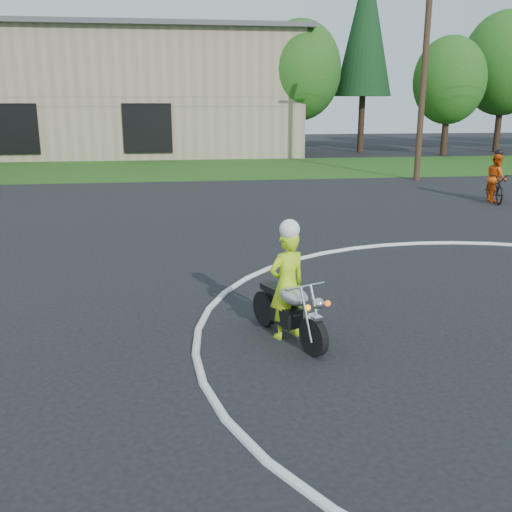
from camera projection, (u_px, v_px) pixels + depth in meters
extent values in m
cube|color=#1E4714|center=(289.00, 167.00, 32.13)|extent=(120.00, 10.00, 0.02)
cylinder|color=black|center=(314.00, 337.00, 8.33)|extent=(0.34, 0.59, 0.59)
cylinder|color=black|center=(265.00, 308.00, 9.47)|extent=(0.34, 0.59, 0.59)
cube|color=black|center=(286.00, 315.00, 8.91)|extent=(0.46, 0.60, 0.29)
ellipsoid|color=#BBBAC0|center=(294.00, 296.00, 8.65)|extent=(0.57, 0.71, 0.27)
cube|color=black|center=(276.00, 289.00, 9.07)|extent=(0.46, 0.64, 0.10)
cylinder|color=silver|center=(306.00, 314.00, 8.26)|extent=(0.18, 0.34, 0.79)
cylinder|color=silver|center=(316.00, 312.00, 8.34)|extent=(0.18, 0.34, 0.79)
cube|color=white|center=(315.00, 317.00, 8.23)|extent=(0.21, 0.25, 0.05)
cylinder|color=silver|center=(305.00, 286.00, 8.35)|extent=(0.65, 0.30, 0.04)
sphere|color=silver|center=(319.00, 304.00, 8.10)|extent=(0.18, 0.18, 0.18)
sphere|color=#FF9B0C|center=(308.00, 308.00, 8.04)|extent=(0.09, 0.09, 0.09)
sphere|color=#FF580C|center=(328.00, 303.00, 8.21)|extent=(0.09, 0.09, 0.09)
cylinder|color=#BABBC0|center=(281.00, 311.00, 9.34)|extent=(0.38, 0.75, 0.08)
imported|color=#B6E418|center=(287.00, 285.00, 8.84)|extent=(0.74, 0.63, 1.73)
sphere|color=white|center=(290.00, 229.00, 8.57)|extent=(0.31, 0.31, 0.31)
imported|color=black|center=(495.00, 187.00, 21.09)|extent=(1.20, 2.15, 1.07)
imported|color=#DF4B0B|center=(496.00, 178.00, 21.00)|extent=(0.87, 1.01, 1.78)
sphere|color=black|center=(499.00, 153.00, 20.76)|extent=(0.31, 0.31, 0.31)
cube|color=tan|center=(11.00, 96.00, 41.21)|extent=(40.00, 16.00, 8.00)
cube|color=#4C4C51|center=(5.00, 35.00, 40.12)|extent=(41.00, 17.00, 0.30)
cube|color=black|center=(13.00, 129.00, 34.24)|extent=(3.00, 0.16, 3.00)
cube|color=black|center=(148.00, 128.00, 35.27)|extent=(3.00, 0.16, 3.00)
cylinder|color=#382619|center=(299.00, 132.00, 38.66)|extent=(0.44, 0.44, 3.24)
ellipsoid|color=#1E5116|center=(300.00, 70.00, 37.62)|extent=(5.40, 5.40, 6.48)
cylinder|color=#382619|center=(361.00, 125.00, 41.12)|extent=(0.44, 0.44, 3.96)
cone|color=black|center=(366.00, 26.00, 39.37)|extent=(3.96, 3.96, 9.35)
cylinder|color=#382619|center=(445.00, 134.00, 39.04)|extent=(0.44, 0.44, 2.88)
ellipsoid|color=#1E5116|center=(449.00, 80.00, 38.11)|extent=(4.80, 4.80, 5.76)
cylinder|color=#382619|center=(498.00, 127.00, 41.50)|extent=(0.44, 0.44, 3.60)
ellipsoid|color=#1E5116|center=(505.00, 63.00, 40.34)|extent=(6.00, 6.00, 7.20)
cylinder|color=#382619|center=(239.00, 134.00, 39.15)|extent=(0.44, 0.44, 2.88)
ellipsoid|color=#1E5116|center=(238.00, 80.00, 38.23)|extent=(4.80, 4.80, 5.76)
cylinder|color=#473321|center=(424.00, 70.00, 25.73)|extent=(0.28, 0.28, 10.00)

